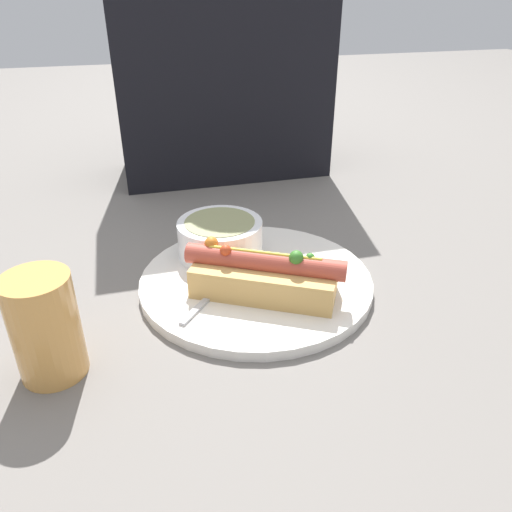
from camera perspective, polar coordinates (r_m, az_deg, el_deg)
name	(u,v)px	position (r m, az deg, el deg)	size (l,w,h in m)	color
ground_plane	(256,286)	(0.65, 0.00, -3.40)	(4.00, 4.00, 0.00)	slate
dinner_plate	(256,281)	(0.65, 0.00, -2.90)	(0.30, 0.30, 0.01)	white
hot_dog	(262,276)	(0.60, 0.68, -2.27)	(0.18, 0.14, 0.06)	tan
soup_bowl	(220,237)	(0.68, -4.12, 2.23)	(0.12, 0.12, 0.05)	white
spoon	(236,269)	(0.65, -2.25, -1.53)	(0.13, 0.14, 0.01)	#B7B7BC
drinking_glass	(45,327)	(0.53, -22.95, -7.47)	(0.07, 0.07, 0.11)	#D8994C
seated_diner	(220,42)	(1.00, -4.13, 23.21)	(0.40, 0.18, 0.58)	black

